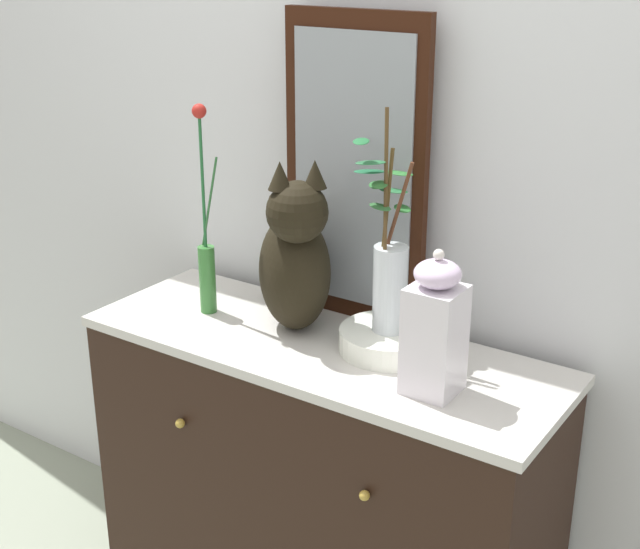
# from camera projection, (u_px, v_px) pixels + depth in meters

# --- Properties ---
(wall_back) EXTENTS (4.40, 0.08, 2.60)m
(wall_back) POSITION_uv_depth(u_px,v_px,m) (385.00, 164.00, 2.22)
(wall_back) COLOR silver
(wall_back) RESTS_ON ground_plane
(sideboard) EXTENTS (1.21, 0.45, 0.91)m
(sideboard) POSITION_uv_depth(u_px,v_px,m) (320.00, 502.00, 2.29)
(sideboard) COLOR black
(sideboard) RESTS_ON ground_plane
(mirror_leaning) EXTENTS (0.39, 0.03, 0.77)m
(mirror_leaning) POSITION_uv_depth(u_px,v_px,m) (354.00, 171.00, 2.16)
(mirror_leaning) COLOR black
(mirror_leaning) RESTS_ON sideboard
(cat_sitting) EXTENTS (0.34, 0.35, 0.44)m
(cat_sitting) POSITION_uv_depth(u_px,v_px,m) (295.00, 258.00, 2.15)
(cat_sitting) COLOR black
(cat_sitting) RESTS_ON sideboard
(vase_slim_green) EXTENTS (0.07, 0.04, 0.55)m
(vase_slim_green) POSITION_uv_depth(u_px,v_px,m) (206.00, 255.00, 2.26)
(vase_slim_green) COLOR #377935
(vase_slim_green) RESTS_ON sideboard
(bowl_porcelain) EXTENTS (0.24, 0.24, 0.05)m
(bowl_porcelain) POSITION_uv_depth(u_px,v_px,m) (388.00, 340.00, 2.09)
(bowl_porcelain) COLOR white
(bowl_porcelain) RESTS_ON sideboard
(vase_glass_clear) EXTENTS (0.13, 0.18, 0.52)m
(vase_glass_clear) POSITION_uv_depth(u_px,v_px,m) (389.00, 276.00, 2.03)
(vase_glass_clear) COLOR silver
(vase_glass_clear) RESTS_ON bowl_porcelain
(jar_lidded_porcelain) EXTENTS (0.11, 0.11, 0.33)m
(jar_lidded_porcelain) POSITION_uv_depth(u_px,v_px,m) (435.00, 329.00, 1.86)
(jar_lidded_porcelain) COLOR silver
(jar_lidded_porcelain) RESTS_ON sideboard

